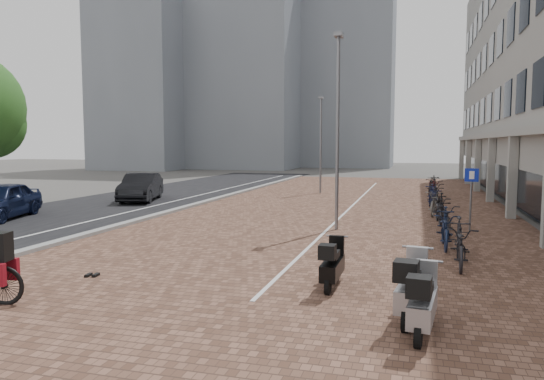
{
  "coord_description": "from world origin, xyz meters",
  "views": [
    {
      "loc": [
        5.14,
        -11.82,
        3.01
      ],
      "look_at": [
        0.0,
        6.0,
        1.3
      ],
      "focal_mm": 33.22,
      "sensor_mm": 36.0,
      "label": 1
    }
  ],
  "objects": [
    {
      "name": "ground",
      "position": [
        0.0,
        0.0,
        0.0
      ],
      "size": [
        140.0,
        140.0,
        0.0
      ],
      "primitive_type": "plane",
      "color": "#474442",
      "rests_on": "ground"
    },
    {
      "name": "plaza_brick",
      "position": [
        2.0,
        12.0,
        0.01
      ],
      "size": [
        14.5,
        42.0,
        0.04
      ],
      "primitive_type": "cube",
      "color": "brown",
      "rests_on": "ground"
    },
    {
      "name": "street_asphalt",
      "position": [
        -9.0,
        12.0,
        0.01
      ],
      "size": [
        8.0,
        50.0,
        0.03
      ],
      "primitive_type": "cube",
      "color": "black",
      "rests_on": "ground"
    },
    {
      "name": "curb",
      "position": [
        -5.1,
        12.0,
        0.07
      ],
      "size": [
        0.35,
        42.0,
        0.14
      ],
      "primitive_type": "cube",
      "color": "gray",
      "rests_on": "ground"
    },
    {
      "name": "lane_line",
      "position": [
        -7.0,
        12.0,
        0.02
      ],
      "size": [
        0.12,
        44.0,
        0.0
      ],
      "primitive_type": "cube",
      "color": "white",
      "rests_on": "street_asphalt"
    },
    {
      "name": "parking_line",
      "position": [
        2.2,
        12.0,
        0.04
      ],
      "size": [
        0.1,
        30.0,
        0.0
      ],
      "primitive_type": "cube",
      "color": "white",
      "rests_on": "plaza_brick"
    },
    {
      "name": "bg_towers",
      "position": [
        -14.34,
        48.94,
        13.96
      ],
      "size": [
        33.0,
        23.0,
        32.0
      ],
      "color": "gray",
      "rests_on": "ground"
    },
    {
      "name": "car_navy",
      "position": [
        -10.85,
        4.36,
        0.74
      ],
      "size": [
        2.87,
        4.65,
        1.48
      ],
      "primitive_type": "imported",
      "rotation": [
        0.0,
        0.0,
        0.28
      ],
      "color": "black",
      "rests_on": "ground"
    },
    {
      "name": "car_dark",
      "position": [
        -8.78,
        11.55,
        0.73
      ],
      "size": [
        2.85,
        4.7,
        1.46
      ],
      "primitive_type": "imported",
      "rotation": [
        0.0,
        0.0,
        0.31
      ],
      "color": "black",
      "rests_on": "ground"
    },
    {
      "name": "shoes",
      "position": [
        -1.84,
        -2.29,
        0.04
      ],
      "size": [
        0.34,
        0.3,
        0.08
      ],
      "primitive_type": null,
      "rotation": [
        0.0,
        0.0,
        0.13
      ],
      "color": "black",
      "rests_on": "ground"
    },
    {
      "name": "scooter_front",
      "position": [
        5.11,
        -3.15,
        0.6
      ],
      "size": [
        0.76,
        1.79,
        1.2
      ],
      "primitive_type": null,
      "rotation": [
        0.0,
        0.0,
        -0.13
      ],
      "color": "#A3A3A8",
      "rests_on": "ground"
    },
    {
      "name": "scooter_mid",
      "position": [
        3.5,
        -1.59,
        0.52
      ],
      "size": [
        0.49,
        1.52,
        1.04
      ],
      "primitive_type": null,
      "rotation": [
        0.0,
        0.0,
        -0.01
      ],
      "color": "black",
      "rests_on": "ground"
    },
    {
      "name": "scooter_back",
      "position": [
        5.28,
        -3.78,
        0.56
      ],
      "size": [
        0.67,
        1.66,
        1.11
      ],
      "primitive_type": null,
      "rotation": [
        0.0,
        0.0,
        -0.11
      ],
      "color": "#9E9EA3",
      "rests_on": "ground"
    },
    {
      "name": "parking_sign",
      "position": [
        6.95,
        6.53,
        1.43
      ],
      "size": [
        0.45,
        0.15,
        2.17
      ],
      "rotation": [
        0.0,
        0.0,
        -0.25
      ],
      "color": "slate",
      "rests_on": "ground"
    },
    {
      "name": "lamp_near",
      "position": [
        2.49,
        5.47,
        3.33
      ],
      "size": [
        0.12,
        0.12,
        6.66
      ],
      "primitive_type": "cylinder",
      "color": "slate",
      "rests_on": "ground"
    },
    {
      "name": "lamp_far",
      "position": [
        -0.46,
        18.2,
        2.87
      ],
      "size": [
        0.12,
        0.12,
        5.75
      ],
      "primitive_type": "cylinder",
      "color": "slate",
      "rests_on": "ground"
    },
    {
      "name": "bike_row",
      "position": [
        6.05,
        10.65,
        0.52
      ],
      "size": [
        1.19,
        21.44,
        1.05
      ],
      "color": "black",
      "rests_on": "ground"
    }
  ]
}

